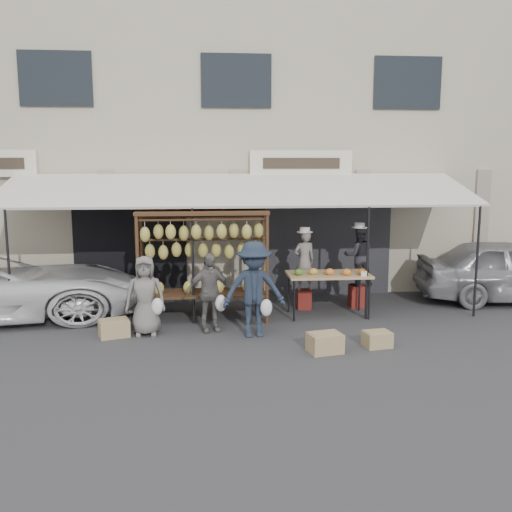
{
  "coord_description": "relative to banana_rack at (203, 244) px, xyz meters",
  "views": [
    {
      "loc": [
        -0.74,
        -9.92,
        3.17
      ],
      "look_at": [
        0.27,
        1.4,
        1.3
      ],
      "focal_mm": 40.0,
      "sensor_mm": 36.0,
      "label": 1
    }
  ],
  "objects": [
    {
      "name": "customer_left",
      "position": [
        -1.07,
        -0.89,
        -0.83
      ],
      "size": [
        0.74,
        0.5,
        1.48
      ],
      "primitive_type": "imported",
      "rotation": [
        0.0,
        0.0,
        0.03
      ],
      "color": "slate",
      "rests_on": "ground_plane"
    },
    {
      "name": "produce_table",
      "position": [
        2.58,
        0.1,
        -0.71
      ],
      "size": [
        1.7,
        0.9,
        1.04
      ],
      "color": "tan",
      "rests_on": "ground_plane"
    },
    {
      "name": "vendor_right",
      "position": [
        3.39,
        0.8,
        -0.43
      ],
      "size": [
        0.65,
        0.52,
        1.32
      ],
      "primitive_type": "imported",
      "rotation": [
        0.0,
        0.0,
        3.11
      ],
      "color": "#25252B",
      "rests_on": "stool_right"
    },
    {
      "name": "awning",
      "position": [
        0.81,
        0.93,
        1.0
      ],
      "size": [
        10.0,
        2.35,
        2.92
      ],
      "color": "silver",
      "rests_on": "ground_plane"
    },
    {
      "name": "crate_far",
      "position": [
        -1.65,
        -0.94,
        -1.42
      ],
      "size": [
        0.63,
        0.55,
        0.32
      ],
      "primitive_type": "cube",
      "rotation": [
        0.0,
        0.0,
        0.32
      ],
      "color": "tan",
      "rests_on": "ground_plane"
    },
    {
      "name": "shophouse",
      "position": [
        0.8,
        5.15,
        2.07
      ],
      "size": [
        24.0,
        6.15,
        7.3
      ],
      "color": "#AAA291",
      "rests_on": "ground_plane"
    },
    {
      "name": "customer_mid",
      "position": [
        0.11,
        -0.75,
        -0.82
      ],
      "size": [
        0.95,
        0.6,
        1.5
      ],
      "primitive_type": "imported",
      "rotation": [
        0.0,
        0.0,
        0.29
      ],
      "color": "#65605D",
      "rests_on": "ground_plane"
    },
    {
      "name": "stool_left",
      "position": [
        2.18,
        0.75,
        -1.36
      ],
      "size": [
        0.35,
        0.35,
        0.42
      ],
      "primitive_type": "cube",
      "rotation": [
        0.0,
        0.0,
        0.19
      ],
      "color": "maroon",
      "rests_on": "ground_plane"
    },
    {
      "name": "crate_near_a",
      "position": [
        2.04,
        -2.16,
        -1.41
      ],
      "size": [
        0.62,
        0.52,
        0.33
      ],
      "primitive_type": "cube",
      "rotation": [
        0.0,
        0.0,
        0.22
      ],
      "color": "tan",
      "rests_on": "ground_plane"
    },
    {
      "name": "banana_rack",
      "position": [
        0.0,
        0.0,
        0.0
      ],
      "size": [
        2.6,
        0.9,
        2.24
      ],
      "color": "#3F2315",
      "rests_on": "ground_plane"
    },
    {
      "name": "stool_right",
      "position": [
        3.39,
        0.8,
        -1.33
      ],
      "size": [
        0.43,
        0.43,
        0.49
      ],
      "primitive_type": "cube",
      "rotation": [
        0.0,
        0.0,
        0.27
      ],
      "color": "maroon",
      "rests_on": "ground_plane"
    },
    {
      "name": "crate_near_b",
      "position": [
        3.0,
        -1.96,
        -1.44
      ],
      "size": [
        0.51,
        0.42,
        0.27
      ],
      "primitive_type": "cube",
      "rotation": [
        0.0,
        0.0,
        0.18
      ],
      "color": "tan",
      "rests_on": "ground_plane"
    },
    {
      "name": "vendor_left",
      "position": [
        2.18,
        0.75,
        -0.5
      ],
      "size": [
        0.52,
        0.39,
        1.3
      ],
      "primitive_type": "imported",
      "rotation": [
        0.0,
        0.0,
        3.32
      ],
      "color": "gray",
      "rests_on": "stool_left"
    },
    {
      "name": "ground_plane",
      "position": [
        0.8,
        -1.35,
        -1.57
      ],
      "size": [
        90.0,
        90.0,
        0.0
      ],
      "primitive_type": "plane",
      "color": "#2D2D30"
    },
    {
      "name": "customer_right",
      "position": [
        0.92,
        -1.16,
        -0.69
      ],
      "size": [
        1.18,
        0.72,
        1.77
      ],
      "primitive_type": "imported",
      "rotation": [
        0.0,
        0.0,
        0.06
      ],
      "color": "#1F2838",
      "rests_on": "ground_plane"
    }
  ]
}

